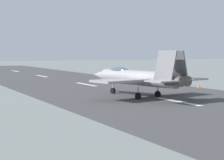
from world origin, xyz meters
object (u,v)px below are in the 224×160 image
(marker_cone_far, at_px, (143,79))
(crew_person, at_px, (143,78))
(fighter_jet, at_px, (138,77))
(marker_cone_mid, at_px, (199,86))

(marker_cone_far, bearing_deg, crew_person, 149.60)
(fighter_jet, distance_m, marker_cone_mid, 15.54)
(crew_person, bearing_deg, marker_cone_mid, -164.63)
(marker_cone_mid, bearing_deg, marker_cone_far, 0.00)
(marker_cone_mid, bearing_deg, crew_person, 15.37)
(fighter_jet, xyz_separation_m, marker_cone_far, (22.11, -14.23, -2.10))
(crew_person, xyz_separation_m, marker_cone_far, (5.17, -3.03, -0.58))
(fighter_jet, bearing_deg, crew_person, -33.45)
(crew_person, relative_size, marker_cone_mid, 3.10)
(marker_cone_far, bearing_deg, fighter_jet, 147.25)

